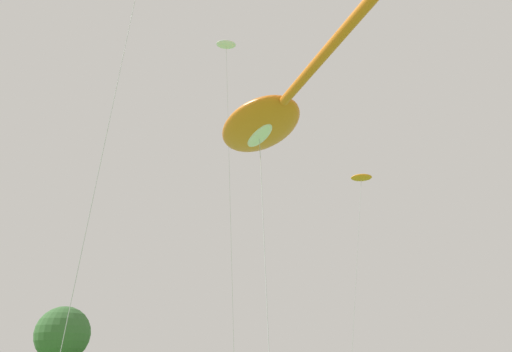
{
  "coord_description": "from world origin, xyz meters",
  "views": [
    {
      "loc": [
        -10.45,
        -3.47,
        1.41
      ],
      "look_at": [
        -0.59,
        7.77,
        7.28
      ],
      "focal_mm": 35.23,
      "sensor_mm": 36.0,
      "label": 1
    }
  ],
  "objects_px": {
    "small_kite_delta_white": "(361,179)",
    "small_kite_tiny_distant": "(226,48)",
    "big_show_kite": "(263,123)",
    "tree_shrub_far": "(63,334)"
  },
  "relations": [
    {
      "from": "small_kite_delta_white",
      "to": "small_kite_tiny_distant",
      "type": "bearing_deg",
      "value": -147.83
    },
    {
      "from": "big_show_kite",
      "to": "small_kite_tiny_distant",
      "type": "relative_size",
      "value": 0.68
    },
    {
      "from": "small_kite_tiny_distant",
      "to": "tree_shrub_far",
      "type": "bearing_deg",
      "value": 111.78
    },
    {
      "from": "tree_shrub_far",
      "to": "small_kite_tiny_distant",
      "type": "bearing_deg",
      "value": -102.71
    },
    {
      "from": "big_show_kite",
      "to": "small_kite_delta_white",
      "type": "distance_m",
      "value": 9.94
    },
    {
      "from": "small_kite_delta_white",
      "to": "tree_shrub_far",
      "type": "distance_m",
      "value": 49.31
    },
    {
      "from": "tree_shrub_far",
      "to": "small_kite_delta_white",
      "type": "bearing_deg",
      "value": -92.31
    },
    {
      "from": "big_show_kite",
      "to": "small_kite_delta_white",
      "type": "bearing_deg",
      "value": -58.39
    },
    {
      "from": "big_show_kite",
      "to": "small_kite_tiny_distant",
      "type": "distance_m",
      "value": 8.56
    },
    {
      "from": "big_show_kite",
      "to": "tree_shrub_far",
      "type": "distance_m",
      "value": 52.47
    }
  ]
}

